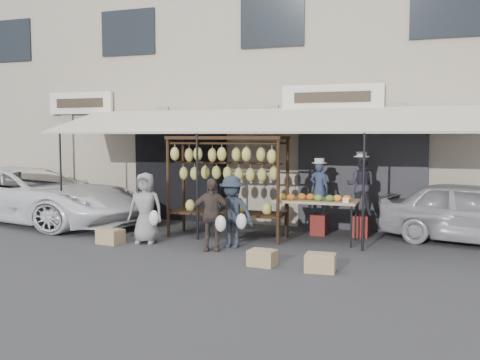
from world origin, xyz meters
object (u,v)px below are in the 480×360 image
object	(u,v)px
banana_rack	(227,167)
produce_table	(316,201)
vendor_left	(319,188)
customer_left	(146,208)
crate_near_a	(262,258)
van	(25,181)
customer_mid	(211,215)
crate_near_b	(320,263)
customer_right	(232,212)
vendor_right	(361,185)
crate_far	(110,237)
sedan	(476,213)

from	to	relation	value
banana_rack	produce_table	size ratio (longest dim) A/B	1.53
vendor_left	customer_left	size ratio (longest dim) A/B	0.81
crate_near_a	van	xyz separation A→B (m)	(-7.31, 2.68, 0.92)
produce_table	customer_mid	bearing A→B (deg)	-140.81
crate_near_a	crate_near_b	world-z (taller)	crate_near_b
vendor_left	customer_right	world-z (taller)	vendor_left
vendor_right	crate_far	size ratio (longest dim) A/B	2.68
vendor_right	van	xyz separation A→B (m)	(-8.61, -0.54, -0.10)
crate_near_b	crate_far	size ratio (longest dim) A/B	0.99
vendor_right	sedan	size ratio (longest dim) A/B	0.34
vendor_left	van	bearing A→B (deg)	15.18
customer_left	crate_near_b	distance (m)	4.10
vendor_right	sedan	distance (m)	2.40
crate_near_b	customer_mid	bearing A→B (deg)	157.90
banana_rack	customer_right	bearing A→B (deg)	-63.83
vendor_left	customer_left	xyz separation A→B (m)	(-3.25, -2.08, -0.33)
customer_mid	crate_near_a	distance (m)	1.67
banana_rack	crate_far	bearing A→B (deg)	-146.49
banana_rack	produce_table	bearing A→B (deg)	4.94
customer_mid	crate_near_b	world-z (taller)	customer_mid
customer_mid	van	bearing A→B (deg)	147.69
produce_table	customer_mid	xyz separation A→B (m)	(-1.79, -1.46, -0.17)
produce_table	customer_left	size ratio (longest dim) A/B	1.15
vendor_left	customer_mid	distance (m)	2.87
produce_table	crate_near_b	size ratio (longest dim) A/B	3.46
crate_far	banana_rack	bearing A→B (deg)	33.51
produce_table	customer_right	distance (m)	1.85
vendor_right	customer_mid	bearing A→B (deg)	46.66
van	sedan	bearing A→B (deg)	-76.43
customer_right	sedan	xyz separation A→B (m)	(4.67, 1.91, -0.06)
customer_mid	customer_right	bearing A→B (deg)	37.65
customer_right	banana_rack	bearing A→B (deg)	120.45
vendor_left	crate_near_b	bearing A→B (deg)	112.66
banana_rack	customer_mid	bearing A→B (deg)	-83.29
banana_rack	customer_left	bearing A→B (deg)	-142.54
customer_mid	produce_table	bearing A→B (deg)	23.61
customer_mid	van	distance (m)	6.28
produce_table	crate_far	distance (m)	4.37
crate_near_a	crate_far	size ratio (longest dim) A/B	0.93
crate_far	customer_right	bearing A→B (deg)	10.62
customer_left	customer_right	xyz separation A→B (m)	(1.85, 0.18, -0.02)
vendor_left	vendor_right	size ratio (longest dim) A/B	0.91
van	customer_mid	bearing A→B (deg)	-95.77
customer_mid	van	xyz separation A→B (m)	(-6.00, 1.80, 0.35)
banana_rack	crate_near_a	bearing A→B (deg)	-56.07
crate_near_a	customer_mid	bearing A→B (deg)	146.17
customer_right	crate_near_a	world-z (taller)	customer_right
customer_right	crate_near_b	world-z (taller)	customer_right
crate_near_a	sedan	distance (m)	4.87
customer_right	crate_near_b	distance (m)	2.51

